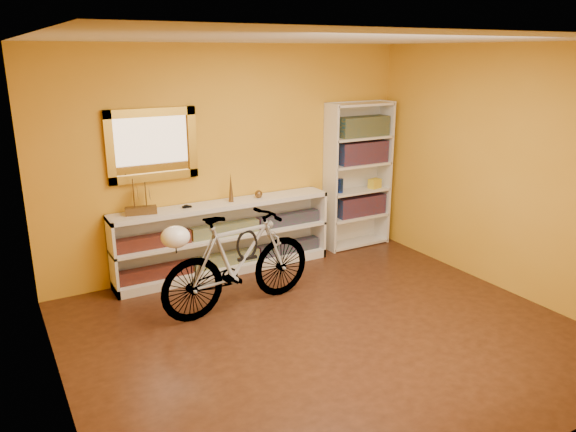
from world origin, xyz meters
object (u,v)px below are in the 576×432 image
console_unit (225,238)px  bookcase (358,176)px  bicycle (239,261)px  helmet (175,237)px

console_unit → bookcase: 1.98m
bicycle → helmet: size_ratio=6.37×
helmet → bicycle: bearing=6.0°
bicycle → helmet: 0.76m
bicycle → helmet: bicycle is taller
bookcase → bicycle: bearing=-156.0°
bicycle → bookcase: bearing=-72.0°
console_unit → bicycle: 0.97m
bookcase → helmet: bookcase is taller
helmet → bookcase: bearing=20.1°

